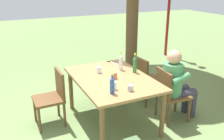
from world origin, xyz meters
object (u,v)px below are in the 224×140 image
object	(u,v)px
person_in_white_shirt	(176,82)
table_knife	(112,62)
dining_table	(112,83)
bottle_green	(135,64)
bottle_blue	(112,85)
cup_white	(114,86)
cup_terracotta	(114,76)
backpack_by_far_side	(101,80)
chair_far_left	(146,78)
cup_steel	(130,88)
cup_glass	(99,70)
bottle_clear	(121,62)
chair_near_left	(53,95)
chair_far_right	(169,92)

from	to	relation	value
person_in_white_shirt	table_knife	bearing A→B (deg)	-147.03
dining_table	bottle_green	xyz separation A→B (m)	(-0.04, 0.42, 0.22)
bottle_blue	cup_white	world-z (taller)	bottle_blue
cup_terracotta	bottle_blue	bearing A→B (deg)	-28.78
person_in_white_shirt	backpack_by_far_side	xyz separation A→B (m)	(-1.59, -0.63, -0.46)
chair_far_left	cup_steel	bearing A→B (deg)	-42.96
dining_table	cup_glass	bearing A→B (deg)	-158.54
cup_steel	cup_glass	world-z (taller)	cup_glass
cup_terracotta	backpack_by_far_side	bearing A→B (deg)	166.45
cup_steel	cup_glass	xyz separation A→B (m)	(-0.80, -0.12, 0.01)
bottle_clear	backpack_by_far_side	size ratio (longest dim) A/B	0.76
cup_steel	chair_near_left	bearing A→B (deg)	-136.15
bottle_blue	cup_glass	size ratio (longest dim) A/B	2.77
cup_terracotta	table_knife	xyz separation A→B (m)	(-0.71, 0.29, -0.04)
person_in_white_shirt	dining_table	bearing A→B (deg)	-110.17
chair_far_left	person_in_white_shirt	world-z (taller)	person_in_white_shirt
bottle_blue	table_knife	bearing A→B (deg)	155.17
chair_far_left	chair_far_right	bearing A→B (deg)	0.03
dining_table	bottle_clear	xyz separation A→B (m)	(-0.25, 0.28, 0.22)
chair_near_left	bottle_green	size ratio (longest dim) A/B	2.73
chair_far_left	dining_table	bearing A→B (deg)	-67.71
table_knife	dining_table	bearing A→B (deg)	-24.63
backpack_by_far_side	dining_table	bearing A→B (deg)	-14.64
chair_far_right	cup_terracotta	bearing A→B (deg)	-109.13
cup_white	cup_terracotta	world-z (taller)	cup_white
dining_table	cup_terracotta	bearing A→B (deg)	13.14
cup_glass	cup_terracotta	bearing A→B (deg)	20.10
dining_table	backpack_by_far_side	world-z (taller)	dining_table
chair_near_left	chair_far_right	bearing A→B (deg)	67.67
chair_far_right	chair_far_left	size ratio (longest dim) A/B	1.00
cup_terracotta	bottle_green	bearing A→B (deg)	103.30
bottle_blue	cup_terracotta	size ratio (longest dim) A/B	2.92
cup_glass	bottle_blue	bearing A→B (deg)	-10.06
person_in_white_shirt	cup_glass	world-z (taller)	person_in_white_shirt
cup_glass	chair_far_left	bearing A→B (deg)	95.11
chair_near_left	cup_steel	bearing A→B (deg)	43.85
person_in_white_shirt	bottle_blue	xyz separation A→B (m)	(0.16, -1.19, 0.23)
cup_glass	table_knife	distance (m)	0.57
person_in_white_shirt	cup_steel	xyz separation A→B (m)	(0.19, -0.94, 0.15)
person_in_white_shirt	cup_terracotta	size ratio (longest dim) A/B	12.43
chair_near_left	person_in_white_shirt	bearing A→B (deg)	68.67
chair_near_left	table_knife	world-z (taller)	chair_near_left
bottle_green	cup_glass	size ratio (longest dim) A/B	3.19
dining_table	table_knife	xyz separation A→B (m)	(-0.65, 0.30, 0.09)
dining_table	table_knife	bearing A→B (deg)	155.37
chair_far_right	cup_white	distance (m)	1.06
bottle_blue	table_knife	distance (m)	1.29
person_in_white_shirt	table_knife	xyz separation A→B (m)	(-1.00, -0.65, 0.11)
cup_steel	table_knife	xyz separation A→B (m)	(-1.20, 0.28, -0.04)
chair_near_left	bottle_green	distance (m)	1.37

